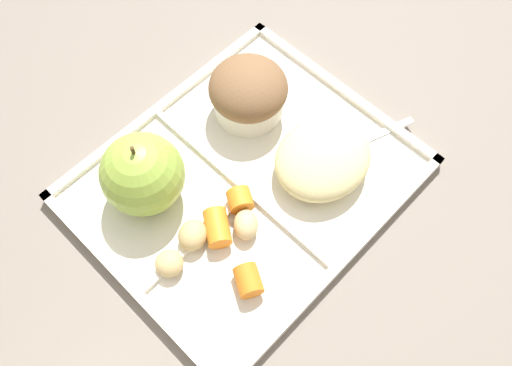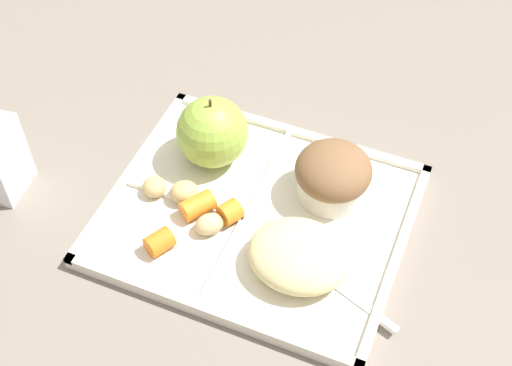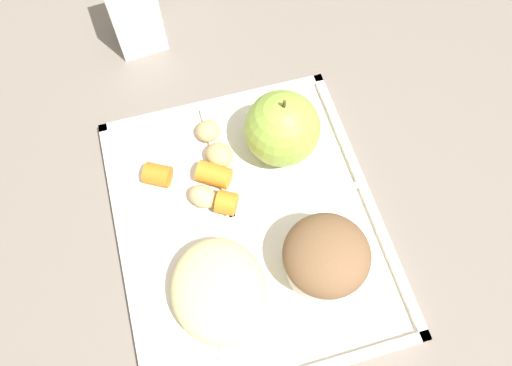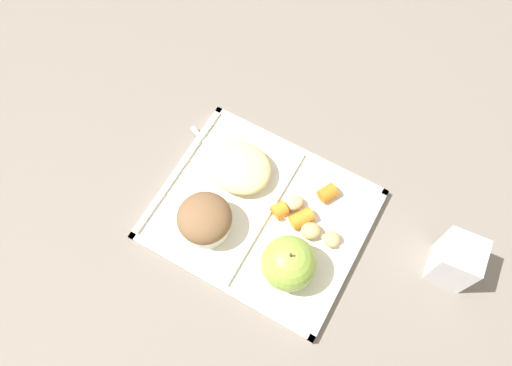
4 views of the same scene
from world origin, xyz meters
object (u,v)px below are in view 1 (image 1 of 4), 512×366
at_px(bran_muffin, 248,92).
at_px(plastic_fork, 345,149).
at_px(lunch_tray, 245,181).
at_px(green_apple, 143,174).

height_order(bran_muffin, plastic_fork, bran_muffin).
xyz_separation_m(lunch_tray, plastic_fork, (0.11, -0.05, 0.01)).
bearing_deg(lunch_tray, plastic_fork, -27.04).
bearing_deg(bran_muffin, green_apple, -180.00).
distance_m(bran_muffin, plastic_fork, 0.13).
distance_m(green_apple, bran_muffin, 0.15).
distance_m(lunch_tray, green_apple, 0.11).
bearing_deg(lunch_tray, bran_muffin, 42.06).
bearing_deg(bran_muffin, plastic_fork, -72.51).
relative_size(lunch_tray, bran_muffin, 3.82).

